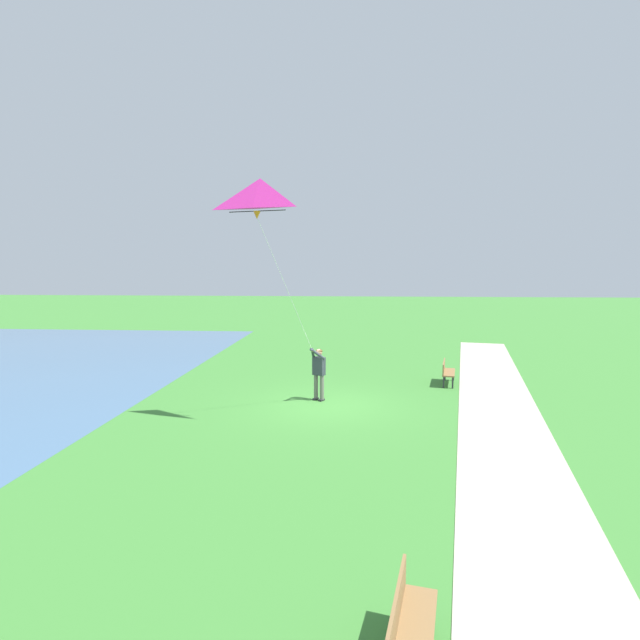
# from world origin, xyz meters

# --- Properties ---
(ground_plane) EXTENTS (120.00, 120.00, 0.00)m
(ground_plane) POSITION_xyz_m (0.00, 0.00, 0.00)
(ground_plane) COLOR #3D7F33
(walkway_path) EXTENTS (8.86, 31.82, 0.02)m
(walkway_path) POSITION_xyz_m (-5.03, 2.00, 0.01)
(walkway_path) COLOR #B7AD99
(walkway_path) RESTS_ON ground
(person_kite_flyer) EXTENTS (0.52, 0.62, 1.83)m
(person_kite_flyer) POSITION_xyz_m (0.28, -0.55, 1.05)
(person_kite_flyer) COLOR #232328
(person_kite_flyer) RESTS_ON ground
(flying_kite) EXTENTS (2.18, 2.54, 5.08)m
(flying_kite) POSITION_xyz_m (1.70, 1.84, 6.30)
(flying_kite) COLOR #E02D9E
(park_bench_near_walkway) EXTENTS (0.74, 1.56, 0.88)m
(park_bench_near_walkway) POSITION_xyz_m (-4.41, -3.24, 0.51)
(park_bench_near_walkway) COLOR olive
(park_bench_near_walkway) RESTS_ON ground
(park_bench_far_walkway) EXTENTS (0.74, 1.56, 0.88)m
(park_bench_far_walkway) POSITION_xyz_m (-1.57, 10.47, 0.51)
(park_bench_far_walkway) COLOR olive
(park_bench_far_walkway) RESTS_ON ground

